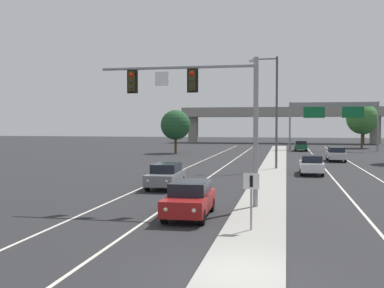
{
  "coord_description": "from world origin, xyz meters",
  "views": [
    {
      "loc": [
        1.18,
        -12.37,
        4.16
      ],
      "look_at": [
        -3.2,
        9.18,
        3.2
      ],
      "focal_mm": 43.53,
      "sensor_mm": 36.0,
      "label": 1
    }
  ],
  "objects_px": {
    "overhead_signal_mast": "(204,99)",
    "highway_sign_gantry": "(333,111)",
    "median_sign_post": "(251,192)",
    "car_receding_silver": "(336,154)",
    "car_receding_green": "(301,146)",
    "car_oncoming_grey": "(166,175)",
    "car_oncoming_red": "(190,199)",
    "street_lamp_median": "(274,105)",
    "tree_far_left_b": "(176,125)",
    "car_receding_white": "(311,164)",
    "tree_far_right_c": "(364,123)",
    "tree_far_right_b": "(362,119)"
  },
  "relations": [
    {
      "from": "street_lamp_median",
      "to": "highway_sign_gantry",
      "type": "height_order",
      "value": "street_lamp_median"
    },
    {
      "from": "car_oncoming_red",
      "to": "car_receding_silver",
      "type": "distance_m",
      "value": 34.65
    },
    {
      "from": "tree_far_right_b",
      "to": "tree_far_left_b",
      "type": "xyz_separation_m",
      "value": [
        -28.01,
        -20.1,
        -1.04
      ]
    },
    {
      "from": "highway_sign_gantry",
      "to": "tree_far_right_c",
      "type": "xyz_separation_m",
      "value": [
        8.23,
        24.3,
        -1.91
      ]
    },
    {
      "from": "car_oncoming_grey",
      "to": "tree_far_right_c",
      "type": "relative_size",
      "value": 0.69
    },
    {
      "from": "median_sign_post",
      "to": "car_receding_silver",
      "type": "height_order",
      "value": "median_sign_post"
    },
    {
      "from": "tree_far_right_b",
      "to": "tree_far_right_c",
      "type": "distance_m",
      "value": 14.88
    },
    {
      "from": "car_receding_white",
      "to": "tree_far_left_b",
      "type": "bearing_deg",
      "value": 125.28
    },
    {
      "from": "car_receding_silver",
      "to": "tree_far_left_b",
      "type": "height_order",
      "value": "tree_far_left_b"
    },
    {
      "from": "car_oncoming_grey",
      "to": "car_receding_green",
      "type": "distance_m",
      "value": 44.91
    },
    {
      "from": "overhead_signal_mast",
      "to": "car_oncoming_grey",
      "type": "bearing_deg",
      "value": 119.51
    },
    {
      "from": "car_oncoming_red",
      "to": "car_receding_white",
      "type": "distance_m",
      "value": 20.03
    },
    {
      "from": "car_receding_green",
      "to": "street_lamp_median",
      "type": "bearing_deg",
      "value": -96.14
    },
    {
      "from": "car_receding_white",
      "to": "car_oncoming_red",
      "type": "bearing_deg",
      "value": -108.14
    },
    {
      "from": "car_receding_green",
      "to": "highway_sign_gantry",
      "type": "xyz_separation_m",
      "value": [
        4.83,
        1.37,
        5.34
      ]
    },
    {
      "from": "car_oncoming_grey",
      "to": "street_lamp_median",
      "type": "bearing_deg",
      "value": 63.94
    },
    {
      "from": "highway_sign_gantry",
      "to": "car_oncoming_red",
      "type": "bearing_deg",
      "value": -101.75
    },
    {
      "from": "overhead_signal_mast",
      "to": "street_lamp_median",
      "type": "xyz_separation_m",
      "value": [
        2.9,
        19.76,
        0.44
      ]
    },
    {
      "from": "car_receding_silver",
      "to": "highway_sign_gantry",
      "type": "xyz_separation_m",
      "value": [
        1.61,
        20.7,
        5.34
      ]
    },
    {
      "from": "median_sign_post",
      "to": "car_oncoming_grey",
      "type": "relative_size",
      "value": 0.49
    },
    {
      "from": "tree_far_left_b",
      "to": "street_lamp_median",
      "type": "bearing_deg",
      "value": -56.4
    },
    {
      "from": "street_lamp_median",
      "to": "car_receding_silver",
      "type": "xyz_separation_m",
      "value": [
        6.5,
        11.15,
        -4.97
      ]
    },
    {
      "from": "street_lamp_median",
      "to": "car_oncoming_red",
      "type": "distance_m",
      "value": 22.91
    },
    {
      "from": "car_oncoming_grey",
      "to": "car_oncoming_red",
      "type": "bearing_deg",
      "value": -68.81
    },
    {
      "from": "median_sign_post",
      "to": "street_lamp_median",
      "type": "height_order",
      "value": "street_lamp_median"
    },
    {
      "from": "car_receding_white",
      "to": "street_lamp_median",
      "type": "bearing_deg",
      "value": 135.15
    },
    {
      "from": "car_oncoming_grey",
      "to": "tree_far_left_b",
      "type": "relative_size",
      "value": 0.74
    },
    {
      "from": "car_receding_silver",
      "to": "tree_far_left_b",
      "type": "relative_size",
      "value": 0.74
    },
    {
      "from": "highway_sign_gantry",
      "to": "tree_far_left_b",
      "type": "relative_size",
      "value": 2.18
    },
    {
      "from": "car_receding_silver",
      "to": "highway_sign_gantry",
      "type": "distance_m",
      "value": 21.44
    },
    {
      "from": "street_lamp_median",
      "to": "car_oncoming_grey",
      "type": "height_order",
      "value": "street_lamp_median"
    },
    {
      "from": "overhead_signal_mast",
      "to": "median_sign_post",
      "type": "xyz_separation_m",
      "value": [
        2.71,
        -5.06,
        -3.77
      ]
    },
    {
      "from": "car_receding_green",
      "to": "tree_far_right_b",
      "type": "distance_m",
      "value": 15.8
    },
    {
      "from": "car_receding_white",
      "to": "highway_sign_gantry",
      "type": "distance_m",
      "value": 35.71
    },
    {
      "from": "median_sign_post",
      "to": "tree_far_left_b",
      "type": "xyz_separation_m",
      "value": [
        -14.03,
        46.22,
        2.39
      ]
    },
    {
      "from": "car_receding_silver",
      "to": "car_oncoming_red",
      "type": "bearing_deg",
      "value": -106.12
    },
    {
      "from": "car_oncoming_red",
      "to": "tree_far_right_c",
      "type": "relative_size",
      "value": 0.69
    },
    {
      "from": "street_lamp_median",
      "to": "tree_far_right_c",
      "type": "distance_m",
      "value": 58.49
    },
    {
      "from": "car_receding_green",
      "to": "tree_far_right_b",
      "type": "xyz_separation_m",
      "value": [
        10.52,
        11.02,
        4.2
      ]
    },
    {
      "from": "car_receding_green",
      "to": "highway_sign_gantry",
      "type": "height_order",
      "value": "highway_sign_gantry"
    },
    {
      "from": "overhead_signal_mast",
      "to": "highway_sign_gantry",
      "type": "height_order",
      "value": "highway_sign_gantry"
    },
    {
      "from": "car_oncoming_grey",
      "to": "tree_far_right_b",
      "type": "xyz_separation_m",
      "value": [
        20.32,
        54.84,
        4.2
      ]
    },
    {
      "from": "car_receding_green",
      "to": "tree_far_right_c",
      "type": "bearing_deg",
      "value": 63.03
    },
    {
      "from": "car_receding_white",
      "to": "car_receding_silver",
      "type": "distance_m",
      "value": 14.65
    },
    {
      "from": "car_receding_white",
      "to": "car_receding_green",
      "type": "height_order",
      "value": "same"
    },
    {
      "from": "street_lamp_median",
      "to": "car_oncoming_grey",
      "type": "bearing_deg",
      "value": -116.06
    },
    {
      "from": "overhead_signal_mast",
      "to": "highway_sign_gantry",
      "type": "distance_m",
      "value": 52.77
    },
    {
      "from": "median_sign_post",
      "to": "tree_far_left_b",
      "type": "height_order",
      "value": "tree_far_left_b"
    },
    {
      "from": "car_oncoming_grey",
      "to": "highway_sign_gantry",
      "type": "distance_m",
      "value": 47.8
    },
    {
      "from": "street_lamp_median",
      "to": "tree_far_left_b",
      "type": "height_order",
      "value": "street_lamp_median"
    }
  ]
}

